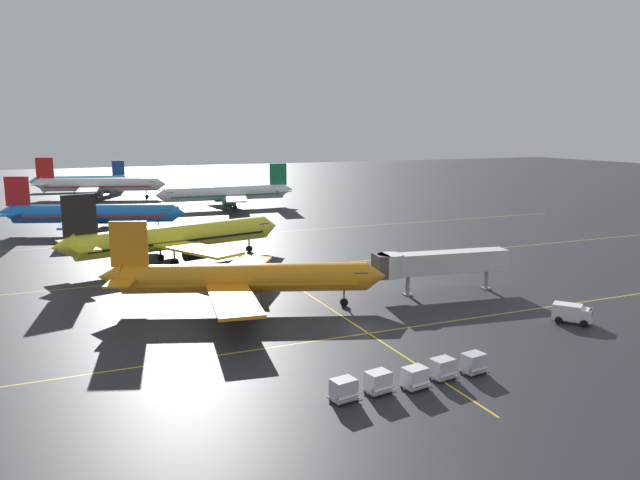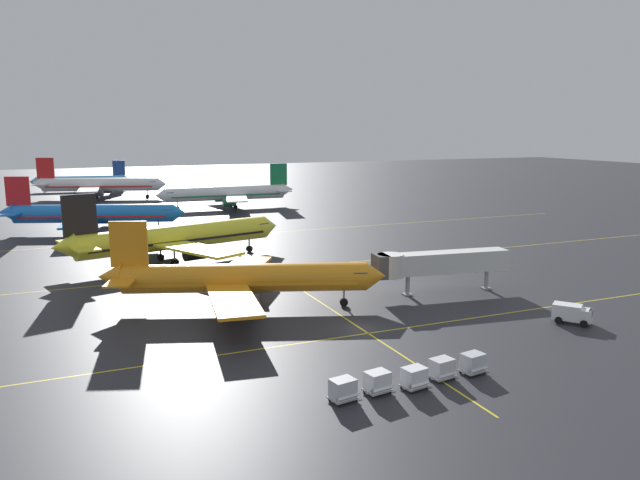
% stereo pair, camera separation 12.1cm
% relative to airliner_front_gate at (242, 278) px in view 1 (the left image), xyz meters
% --- Properties ---
extents(ground_plane, '(600.00, 600.00, 0.00)m').
position_rel_airliner_front_gate_xyz_m(ground_plane, '(9.61, -12.37, -3.66)').
color(ground_plane, '#28282D').
extents(airliner_front_gate, '(33.45, 28.65, 10.73)m').
position_rel_airliner_front_gate_xyz_m(airliner_front_gate, '(0.00, 0.00, 0.00)').
color(airliner_front_gate, orange).
rests_on(airliner_front_gate, ground).
extents(airliner_second_row, '(38.20, 32.52, 12.02)m').
position_rel_airliner_front_gate_xyz_m(airliner_second_row, '(-2.67, 29.08, 0.44)').
color(airliner_second_row, yellow).
rests_on(airliner_second_row, ground).
extents(airliner_third_row, '(36.71, 31.42, 11.75)m').
position_rel_airliner_front_gate_xyz_m(airliner_third_row, '(-13.38, 64.32, 0.35)').
color(airliner_third_row, blue).
rests_on(airliner_third_row, ground).
extents(airliner_far_left_stand, '(37.70, 32.53, 11.73)m').
position_rel_airliner_front_gate_xyz_m(airliner_far_left_stand, '(22.76, 92.48, 0.34)').
color(airliner_far_left_stand, white).
rests_on(airliner_far_left_stand, ground).
extents(airliner_far_right_stand, '(39.43, 33.72, 12.57)m').
position_rel_airliner_front_gate_xyz_m(airliner_far_right_stand, '(-7.67, 129.66, 0.63)').
color(airliner_far_right_stand, white).
rests_on(airliner_far_right_stand, ground).
extents(airliner_distant_taxiway, '(32.65, 28.03, 10.14)m').
position_rel_airliner_front_gate_xyz_m(airliner_distant_taxiway, '(-11.44, 157.75, -0.20)').
color(airliner_distant_taxiway, '#5BB7E5').
rests_on(airliner_distant_taxiway, ground).
extents(taxiway_markings, '(169.35, 107.00, 0.01)m').
position_rel_airliner_front_gate_xyz_m(taxiway_markings, '(9.61, 18.05, -3.66)').
color(taxiway_markings, yellow).
rests_on(taxiway_markings, ground).
extents(service_truck_red_van, '(3.97, 4.38, 2.10)m').
position_rel_airliner_front_gate_xyz_m(service_truck_red_van, '(32.11, -20.23, -2.49)').
color(service_truck_red_van, white).
rests_on(service_truck_red_van, ground).
extents(baggage_cart_row_leftmost, '(2.85, 1.99, 1.86)m').
position_rel_airliner_front_gate_xyz_m(baggage_cart_row_leftmost, '(0.07, -28.29, -2.66)').
color(baggage_cart_row_leftmost, '#99999E').
rests_on(baggage_cart_row_leftmost, ground).
extents(baggage_cart_row_second, '(2.85, 1.99, 1.86)m').
position_rel_airliner_front_gate_xyz_m(baggage_cart_row_second, '(3.32, -28.04, -2.66)').
color(baggage_cart_row_second, '#99999E').
rests_on(baggage_cart_row_second, ground).
extents(baggage_cart_row_middle, '(2.85, 1.99, 1.86)m').
position_rel_airliner_front_gate_xyz_m(baggage_cart_row_middle, '(6.56, -28.47, -2.66)').
color(baggage_cart_row_middle, '#99999E').
rests_on(baggage_cart_row_middle, ground).
extents(baggage_cart_row_fourth, '(2.85, 1.99, 1.86)m').
position_rel_airliner_front_gate_xyz_m(baggage_cart_row_fourth, '(9.81, -27.70, -2.66)').
color(baggage_cart_row_fourth, '#99999E').
rests_on(baggage_cart_row_fourth, ground).
extents(baggage_cart_row_fifth, '(2.85, 1.99, 1.86)m').
position_rel_airliner_front_gate_xyz_m(baggage_cart_row_fifth, '(13.06, -27.73, -2.66)').
color(baggage_cart_row_fifth, '#99999E').
rests_on(baggage_cart_row_fifth, ground).
extents(jet_bridge, '(18.73, 5.19, 5.58)m').
position_rel_airliner_front_gate_xyz_m(jet_bridge, '(24.66, -3.30, 0.39)').
color(jet_bridge, silver).
rests_on(jet_bridge, ground).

